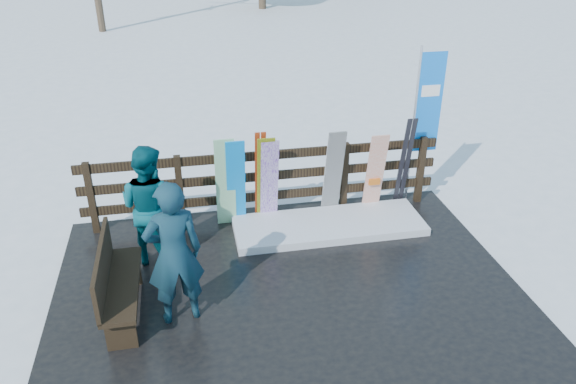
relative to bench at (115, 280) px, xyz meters
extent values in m
plane|color=white|center=(2.12, -0.12, -0.60)|extent=(700.00, 700.00, 0.00)
cube|color=black|center=(2.12, -0.12, -0.56)|extent=(6.00, 5.00, 0.08)
cube|color=black|center=(-0.48, 2.08, 0.06)|extent=(0.10, 0.10, 1.15)
cube|color=black|center=(0.82, 2.08, 0.06)|extent=(0.10, 0.10, 1.15)
cube|color=black|center=(2.12, 2.08, 0.06)|extent=(0.10, 0.10, 1.15)
cube|color=black|center=(3.42, 2.08, 0.06)|extent=(0.10, 0.10, 1.15)
cube|color=black|center=(4.72, 2.08, 0.06)|extent=(0.10, 0.10, 1.15)
cube|color=black|center=(2.12, 2.08, -0.17)|extent=(5.60, 0.05, 0.14)
cube|color=black|center=(2.12, 2.08, 0.18)|extent=(5.60, 0.05, 0.14)
cube|color=black|center=(2.12, 2.08, 0.53)|extent=(5.60, 0.05, 0.14)
cube|color=white|center=(3.02, 1.48, -0.46)|extent=(2.91, 1.00, 0.12)
cube|color=black|center=(0.07, 0.00, -0.07)|extent=(0.40, 1.50, 0.06)
cube|color=black|center=(0.07, -0.60, -0.29)|extent=(0.34, 0.06, 0.45)
cube|color=black|center=(0.07, 0.60, -0.29)|extent=(0.34, 0.06, 0.45)
cube|color=black|center=(-0.11, 0.00, 0.20)|extent=(0.05, 1.50, 0.50)
cube|color=#0484E5|center=(1.66, 1.86, 0.21)|extent=(0.28, 0.28, 1.46)
cube|color=white|center=(1.50, 1.86, 0.23)|extent=(0.29, 0.25, 1.49)
cube|color=#C9D90D|center=(2.11, 1.86, 0.22)|extent=(0.26, 0.32, 1.48)
cube|color=white|center=(2.16, 1.86, 0.20)|extent=(0.27, 0.30, 1.43)
cube|color=black|center=(3.17, 1.86, 0.24)|extent=(0.28, 0.35, 1.50)
cube|color=white|center=(3.85, 1.86, 0.18)|extent=(0.28, 0.29, 1.38)
cube|color=#A33414|center=(1.99, 1.93, 0.25)|extent=(0.07, 0.27, 1.54)
cube|color=#A33414|center=(2.08, 1.93, 0.25)|extent=(0.07, 0.27, 1.54)
cube|color=black|center=(4.31, 1.93, 0.28)|extent=(0.08, 0.30, 1.59)
cube|color=black|center=(4.40, 1.93, 0.28)|extent=(0.08, 0.30, 1.59)
cylinder|color=silver|center=(4.53, 2.13, 0.78)|extent=(0.04, 0.04, 2.60)
cube|color=blue|center=(4.75, 2.13, 1.18)|extent=(0.42, 0.02, 1.60)
imported|color=#144347|center=(0.73, -0.19, 0.40)|extent=(0.73, 0.55, 1.83)
imported|color=#054A57|center=(0.42, 1.14, 0.35)|extent=(1.06, 1.01, 1.73)
camera|label=1|loc=(0.98, -5.69, 3.98)|focal=35.00mm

